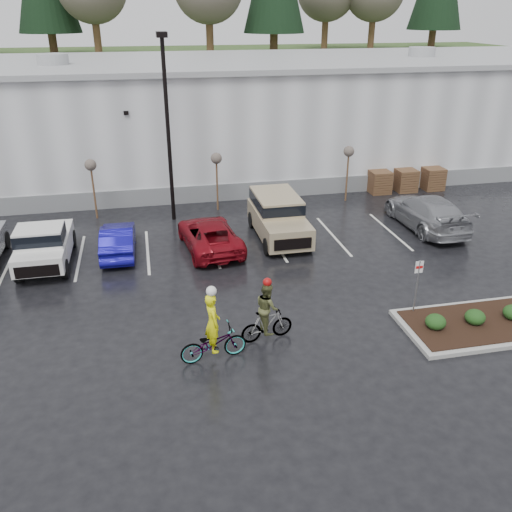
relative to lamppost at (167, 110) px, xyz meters
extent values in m
plane|color=black|center=(4.00, -12.00, -5.69)|extent=(120.00, 120.00, 0.00)
cube|color=#B5B7BA|center=(4.00, 10.00, -2.19)|extent=(60.00, 15.00, 7.00)
cube|color=slate|center=(4.00, 2.45, -5.19)|extent=(60.00, 0.12, 1.00)
cube|color=#999B9E|center=(4.00, 10.00, 1.36)|extent=(60.50, 15.50, 0.30)
cube|color=#27401A|center=(4.00, 33.00, -2.69)|extent=(80.00, 25.00, 6.00)
cylinder|color=black|center=(0.00, 0.00, -1.19)|extent=(0.20, 0.20, 9.00)
cube|color=black|center=(0.00, 0.00, 3.41)|extent=(0.50, 1.00, 0.25)
cylinder|color=#503C20|center=(-4.00, 1.00, -4.29)|extent=(0.10, 0.10, 2.80)
sphere|color=#4E463E|center=(-4.00, 1.00, -2.79)|extent=(0.60, 0.60, 0.60)
cylinder|color=#503C20|center=(2.50, 1.00, -4.29)|extent=(0.10, 0.10, 2.80)
sphere|color=#4E463E|center=(2.50, 1.00, -2.79)|extent=(0.60, 0.60, 0.60)
cylinder|color=#503C20|center=(10.00, 1.00, -4.29)|extent=(0.10, 0.10, 2.80)
sphere|color=#4E463E|center=(10.00, 1.00, -2.79)|extent=(0.60, 0.60, 0.60)
cube|color=#503C20|center=(12.50, 2.00, -5.01)|extent=(1.20, 1.20, 1.35)
cube|color=#503C20|center=(14.20, 2.00, -5.01)|extent=(1.20, 1.20, 1.35)
cube|color=#503C20|center=(16.00, 2.00, -5.01)|extent=(1.20, 1.20, 1.35)
cube|color=gray|center=(11.00, -13.00, -5.61)|extent=(8.00, 3.00, 0.15)
cube|color=black|center=(11.00, -13.00, -5.52)|extent=(7.60, 2.60, 0.04)
ellipsoid|color=#173613|center=(8.00, -13.00, -5.27)|extent=(0.70, 0.70, 0.52)
ellipsoid|color=#173613|center=(9.50, -13.00, -5.27)|extent=(0.70, 0.70, 0.52)
cylinder|color=gray|center=(7.80, -11.80, -4.59)|extent=(0.05, 0.05, 2.20)
cube|color=white|center=(7.80, -11.80, -3.74)|extent=(0.30, 0.02, 0.45)
cube|color=red|center=(7.80, -11.81, -3.74)|extent=(0.26, 0.02, 0.10)
imported|color=#110C88|center=(-2.76, -3.97, -5.01)|extent=(1.50, 4.15, 1.36)
imported|color=maroon|center=(1.36, -4.28, -4.99)|extent=(2.83, 5.23, 1.39)
imported|color=#989A9F|center=(12.45, -3.85, -4.84)|extent=(2.46, 5.84, 1.68)
imported|color=#3F3F44|center=(0.33, -12.97, -5.12)|extent=(2.23, 1.05, 1.13)
imported|color=#E5E70C|center=(0.33, -12.97, -4.35)|extent=(0.57, 0.78, 1.97)
sphere|color=silver|center=(0.33, -12.97, -3.24)|extent=(0.33, 0.33, 0.33)
imported|color=#3F3F44|center=(2.24, -12.22, -5.13)|extent=(1.84, 0.83, 1.11)
imported|color=#4B4F2A|center=(2.24, -12.22, -4.46)|extent=(0.61, 0.92, 1.75)
sphere|color=#990C0C|center=(2.24, -12.22, -3.52)|extent=(0.29, 0.29, 0.29)
camera|label=1|loc=(-1.33, -27.29, 4.49)|focal=38.00mm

